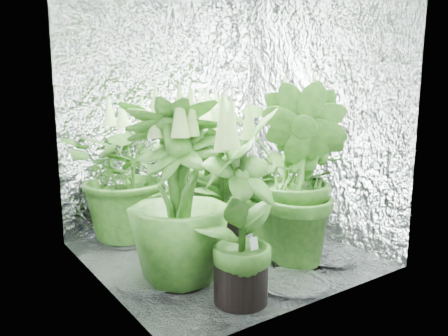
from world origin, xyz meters
name	(u,v)px	position (x,y,z in m)	size (l,w,h in m)	color
ground	(223,254)	(0.00, 0.00, 0.00)	(1.60, 1.60, 0.00)	silver
walls	(223,99)	(0.00, 0.00, 1.00)	(1.62, 1.62, 2.00)	silver
plant_a	(129,172)	(-0.38, 0.59, 0.50)	(1.06, 1.06, 1.06)	black
plant_b	(222,183)	(0.12, 0.19, 0.42)	(0.62, 0.62, 0.93)	black
plant_c	(211,162)	(0.30, 0.61, 0.50)	(0.60, 0.60, 1.09)	black
plant_d	(179,194)	(-0.44, -0.22, 0.51)	(0.72, 0.72, 1.10)	black
plant_e	(285,179)	(0.38, -0.16, 0.48)	(0.96, 0.96, 1.02)	black
plant_f	(241,211)	(-0.29, -0.58, 0.48)	(0.70, 0.70, 1.04)	black
plant_g	(300,177)	(0.28, -0.39, 0.55)	(0.62, 0.62, 1.17)	black
circulation_fan	(241,199)	(0.60, 0.60, 0.16)	(0.20, 0.30, 0.37)	black
plant_label	(254,244)	(-0.24, -0.61, 0.30)	(0.04, 0.01, 0.07)	white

